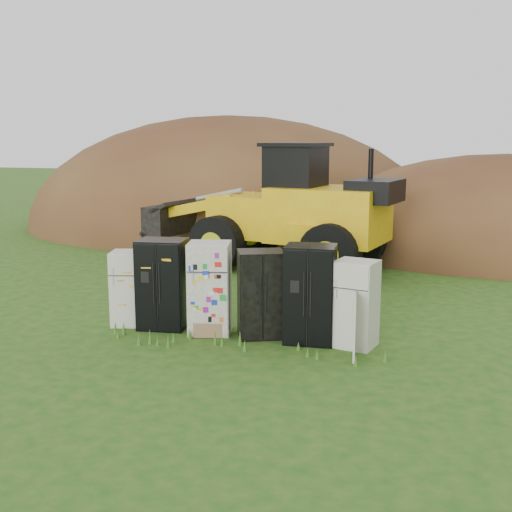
{
  "coord_description": "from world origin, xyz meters",
  "views": [
    {
      "loc": [
        3.85,
        -11.6,
        3.84
      ],
      "look_at": [
        -0.27,
        2.0,
        1.22
      ],
      "focal_mm": 45.0,
      "sensor_mm": 36.0,
      "label": 1
    }
  ],
  "objects_px": {
    "fridge_leftmost": "(129,288)",
    "fridge_black_right": "(310,294)",
    "wheel_loader": "(267,205)",
    "fridge_sticker": "(210,288)",
    "fridge_black_side": "(163,284)",
    "fridge_dark_mid": "(261,294)",
    "fridge_open_door": "(356,304)"
  },
  "relations": [
    {
      "from": "fridge_leftmost",
      "to": "fridge_black_right",
      "type": "distance_m",
      "value": 3.83
    },
    {
      "from": "fridge_black_right",
      "to": "wheel_loader",
      "type": "xyz_separation_m",
      "value": [
        -2.77,
        6.77,
        0.92
      ]
    },
    {
      "from": "fridge_sticker",
      "to": "wheel_loader",
      "type": "distance_m",
      "value": 6.9
    },
    {
      "from": "fridge_black_side",
      "to": "fridge_dark_mid",
      "type": "distance_m",
      "value": 2.07
    },
    {
      "from": "fridge_leftmost",
      "to": "fridge_open_door",
      "type": "height_order",
      "value": "fridge_open_door"
    },
    {
      "from": "fridge_sticker",
      "to": "fridge_open_door",
      "type": "height_order",
      "value": "fridge_sticker"
    },
    {
      "from": "fridge_dark_mid",
      "to": "fridge_black_right",
      "type": "xyz_separation_m",
      "value": [
        0.99,
        -0.04,
        0.08
      ]
    },
    {
      "from": "fridge_dark_mid",
      "to": "wheel_loader",
      "type": "xyz_separation_m",
      "value": [
        -1.79,
        6.73,
        1.0
      ]
    },
    {
      "from": "fridge_sticker",
      "to": "fridge_open_door",
      "type": "xyz_separation_m",
      "value": [
        2.89,
        -0.01,
        -0.1
      ]
    },
    {
      "from": "fridge_black_right",
      "to": "wheel_loader",
      "type": "height_order",
      "value": "wheel_loader"
    },
    {
      "from": "fridge_leftmost",
      "to": "wheel_loader",
      "type": "relative_size",
      "value": 0.2
    },
    {
      "from": "fridge_leftmost",
      "to": "fridge_open_door",
      "type": "bearing_deg",
      "value": -15.52
    },
    {
      "from": "fridge_sticker",
      "to": "fridge_dark_mid",
      "type": "xyz_separation_m",
      "value": [
        1.03,
        0.07,
        -0.06
      ]
    },
    {
      "from": "wheel_loader",
      "to": "fridge_sticker",
      "type": "bearing_deg",
      "value": -73.27
    },
    {
      "from": "fridge_sticker",
      "to": "fridge_black_right",
      "type": "xyz_separation_m",
      "value": [
        2.02,
        0.03,
        0.02
      ]
    },
    {
      "from": "fridge_sticker",
      "to": "wheel_loader",
      "type": "relative_size",
      "value": 0.24
    },
    {
      "from": "fridge_sticker",
      "to": "fridge_black_right",
      "type": "bearing_deg",
      "value": -12.87
    },
    {
      "from": "fridge_black_side",
      "to": "fridge_black_right",
      "type": "distance_m",
      "value": 3.06
    },
    {
      "from": "fridge_leftmost",
      "to": "fridge_black_right",
      "type": "relative_size",
      "value": 0.83
    },
    {
      "from": "fridge_leftmost",
      "to": "fridge_dark_mid",
      "type": "distance_m",
      "value": 2.84
    },
    {
      "from": "fridge_leftmost",
      "to": "wheel_loader",
      "type": "distance_m",
      "value": 6.92
    },
    {
      "from": "fridge_leftmost",
      "to": "fridge_black_right",
      "type": "height_order",
      "value": "fridge_black_right"
    },
    {
      "from": "fridge_leftmost",
      "to": "fridge_dark_mid",
      "type": "relative_size",
      "value": 0.91
    },
    {
      "from": "fridge_leftmost",
      "to": "fridge_open_door",
      "type": "relative_size",
      "value": 0.95
    },
    {
      "from": "fridge_black_right",
      "to": "fridge_open_door",
      "type": "xyz_separation_m",
      "value": [
        0.87,
        -0.04,
        -0.12
      ]
    },
    {
      "from": "fridge_black_side",
      "to": "fridge_open_door",
      "type": "distance_m",
      "value": 3.93
    },
    {
      "from": "fridge_black_right",
      "to": "fridge_open_door",
      "type": "bearing_deg",
      "value": -7.28
    },
    {
      "from": "fridge_leftmost",
      "to": "fridge_black_side",
      "type": "height_order",
      "value": "fridge_black_side"
    },
    {
      "from": "fridge_leftmost",
      "to": "fridge_black_side",
      "type": "relative_size",
      "value": 0.85
    },
    {
      "from": "fridge_sticker",
      "to": "wheel_loader",
      "type": "height_order",
      "value": "wheel_loader"
    },
    {
      "from": "wheel_loader",
      "to": "fridge_black_side",
      "type": "bearing_deg",
      "value": -82.03
    },
    {
      "from": "fridge_leftmost",
      "to": "fridge_black_side",
      "type": "bearing_deg",
      "value": -13.91
    }
  ]
}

